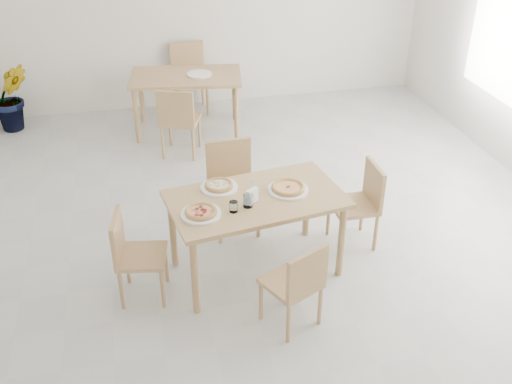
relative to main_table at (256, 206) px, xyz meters
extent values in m
plane|color=#BBBBB6|center=(0.25, 0.47, -0.66)|extent=(7.00, 7.00, 0.00)
plane|color=silver|center=(0.25, 3.97, 0.74)|extent=(6.00, 0.00, 6.00)
cube|color=tan|center=(0.00, 0.00, 0.07)|extent=(1.54, 1.03, 0.04)
cylinder|color=tan|center=(-0.59, -0.43, -0.31)|extent=(0.06, 0.06, 0.71)
cylinder|color=tan|center=(0.69, -0.23, -0.31)|extent=(0.06, 0.06, 0.71)
cylinder|color=tan|center=(-0.69, 0.23, -0.31)|extent=(0.06, 0.06, 0.71)
cylinder|color=tan|center=(0.59, 0.43, -0.31)|extent=(0.06, 0.06, 0.71)
cube|color=tan|center=(0.11, -0.71, -0.27)|extent=(0.51, 0.51, 0.04)
cube|color=tan|center=(0.19, -0.86, -0.08)|extent=(0.36, 0.20, 0.36)
cylinder|color=tan|center=(0.19, -0.49, -0.48)|extent=(0.03, 0.03, 0.37)
cylinder|color=tan|center=(-0.10, -0.63, -0.48)|extent=(0.03, 0.03, 0.37)
cylinder|color=tan|center=(0.33, -0.78, -0.48)|extent=(0.03, 0.03, 0.37)
cylinder|color=tan|center=(0.04, -0.92, -0.48)|extent=(0.03, 0.03, 0.37)
cube|color=tan|center=(-0.06, 0.66, -0.22)|extent=(0.46, 0.46, 0.04)
cube|color=tan|center=(-0.08, 0.86, 0.01)|extent=(0.44, 0.07, 0.41)
cylinder|color=tan|center=(-0.24, 0.47, -0.45)|extent=(0.04, 0.04, 0.42)
cylinder|color=tan|center=(0.13, 0.49, -0.45)|extent=(0.04, 0.04, 0.42)
cylinder|color=tan|center=(-0.26, 0.84, -0.45)|extent=(0.04, 0.04, 0.42)
cylinder|color=tan|center=(0.11, 0.86, -0.45)|extent=(0.04, 0.04, 0.42)
cube|color=tan|center=(-0.97, -0.13, -0.27)|extent=(0.45, 0.45, 0.04)
cube|color=tan|center=(-1.15, -0.10, -0.07)|extent=(0.10, 0.39, 0.37)
cylinder|color=tan|center=(-0.84, -0.32, -0.47)|extent=(0.03, 0.03, 0.38)
cylinder|color=tan|center=(-0.78, 0.01, -0.47)|extent=(0.03, 0.03, 0.38)
cylinder|color=tan|center=(-1.17, -0.26, -0.47)|extent=(0.03, 0.03, 0.38)
cylinder|color=tan|center=(-1.11, 0.06, -0.47)|extent=(0.03, 0.03, 0.38)
cube|color=tan|center=(0.96, 0.21, -0.26)|extent=(0.40, 0.40, 0.04)
cube|color=tan|center=(1.14, 0.21, -0.05)|extent=(0.04, 0.40, 0.38)
cylinder|color=tan|center=(0.79, 0.38, -0.47)|extent=(0.03, 0.03, 0.39)
cylinder|color=tan|center=(0.79, 0.04, -0.47)|extent=(0.03, 0.03, 0.39)
cylinder|color=tan|center=(1.13, 0.38, -0.47)|extent=(0.03, 0.03, 0.39)
cylinder|color=tan|center=(1.13, 0.04, -0.47)|extent=(0.03, 0.03, 0.39)
cylinder|color=white|center=(0.28, 0.04, 0.10)|extent=(0.34, 0.34, 0.02)
cylinder|color=white|center=(-0.27, 0.21, 0.10)|extent=(0.32, 0.32, 0.02)
cylinder|color=white|center=(-0.48, -0.17, 0.10)|extent=(0.32, 0.32, 0.02)
cylinder|color=tan|center=(0.28, 0.04, 0.11)|extent=(0.29, 0.29, 0.01)
torus|color=tan|center=(0.28, 0.04, 0.12)|extent=(0.30, 0.30, 0.03)
cylinder|color=#E05427|center=(0.28, 0.04, 0.12)|extent=(0.23, 0.23, 0.01)
ellipsoid|color=#155012|center=(0.28, 0.04, 0.13)|extent=(0.05, 0.04, 0.01)
cylinder|color=tan|center=(-0.27, 0.21, 0.11)|extent=(0.26, 0.26, 0.01)
torus|color=tan|center=(-0.27, 0.21, 0.12)|extent=(0.26, 0.26, 0.03)
cylinder|color=#EDE3C2|center=(-0.27, 0.21, 0.12)|extent=(0.19, 0.19, 0.01)
cylinder|color=tan|center=(-0.48, -0.17, 0.11)|extent=(0.30, 0.30, 0.01)
torus|color=tan|center=(-0.48, -0.17, 0.12)|extent=(0.30, 0.30, 0.03)
cylinder|color=#E05427|center=(-0.48, -0.17, 0.12)|extent=(0.23, 0.23, 0.01)
cylinder|color=white|center=(-0.10, -0.13, 0.14)|extent=(0.08, 0.08, 0.10)
cylinder|color=white|center=(-0.22, -0.18, 0.13)|extent=(0.07, 0.07, 0.09)
cube|color=silver|center=(-0.05, -0.09, 0.09)|extent=(0.13, 0.11, 0.01)
cube|color=white|center=(-0.05, -0.09, 0.16)|extent=(0.11, 0.09, 0.11)
cube|color=silver|center=(-0.04, -0.02, 0.09)|extent=(0.03, 0.19, 0.01)
cube|color=silver|center=(0.03, 0.19, 0.09)|extent=(0.05, 0.20, 0.01)
cube|color=tan|center=(-0.21, 3.04, 0.07)|extent=(1.47, 0.98, 0.04)
cylinder|color=tan|center=(-0.87, 2.82, -0.31)|extent=(0.06, 0.06, 0.71)
cylinder|color=tan|center=(0.34, 2.63, -0.31)|extent=(0.06, 0.06, 0.71)
cylinder|color=tan|center=(-0.77, 3.46, -0.31)|extent=(0.06, 0.06, 0.71)
cylinder|color=tan|center=(0.44, 3.27, -0.31)|extent=(0.06, 0.06, 0.71)
cube|color=tan|center=(-0.37, 2.41, -0.23)|extent=(0.54, 0.54, 0.04)
cube|color=tan|center=(-0.44, 2.23, -0.01)|extent=(0.41, 0.18, 0.40)
cylinder|color=tan|center=(-0.14, 2.52, -0.46)|extent=(0.04, 0.04, 0.41)
cylinder|color=tan|center=(-0.48, 2.65, -0.46)|extent=(0.04, 0.04, 0.41)
cylinder|color=tan|center=(-0.26, 2.18, -0.46)|extent=(0.04, 0.04, 0.41)
cylinder|color=tan|center=(-0.60, 2.30, -0.46)|extent=(0.04, 0.04, 0.41)
cube|color=tan|center=(-0.10, 3.66, -0.20)|extent=(0.47, 0.47, 0.04)
cube|color=tan|center=(-0.10, 3.87, 0.04)|extent=(0.46, 0.06, 0.43)
cylinder|color=tan|center=(-0.29, 3.46, -0.44)|extent=(0.04, 0.04, 0.44)
cylinder|color=tan|center=(0.10, 3.47, -0.44)|extent=(0.04, 0.04, 0.44)
cylinder|color=tan|center=(-0.30, 3.85, -0.44)|extent=(0.04, 0.04, 0.44)
cylinder|color=tan|center=(0.09, 3.86, -0.44)|extent=(0.04, 0.04, 0.44)
cylinder|color=white|center=(-0.04, 3.02, 0.10)|extent=(0.31, 0.31, 0.02)
imported|color=#326F21|center=(-2.40, 3.59, -0.22)|extent=(0.58, 0.52, 0.88)
camera|label=1|loc=(-0.93, -4.12, 2.65)|focal=42.00mm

